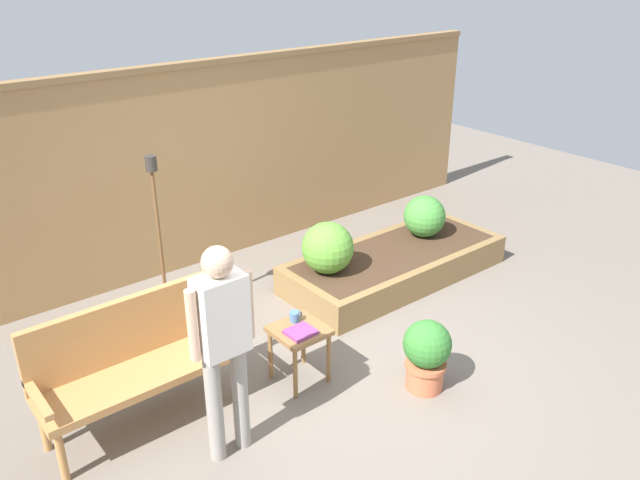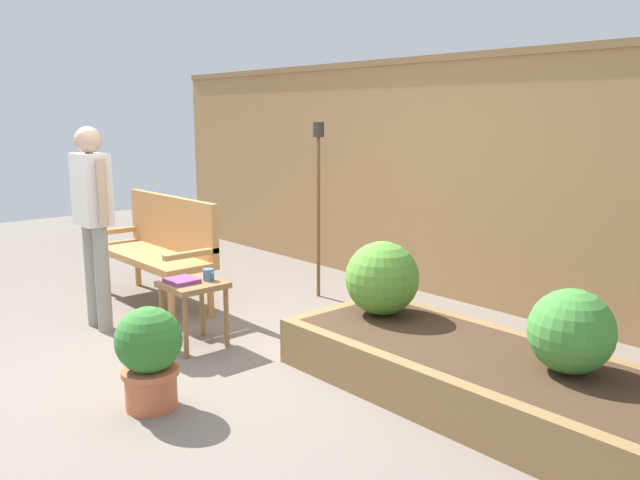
# 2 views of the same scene
# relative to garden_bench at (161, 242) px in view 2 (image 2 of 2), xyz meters

# --- Properties ---
(ground_plane) EXTENTS (14.00, 14.00, 0.00)m
(ground_plane) POSITION_rel_garden_bench_xyz_m (1.49, -0.56, -0.54)
(ground_plane) COLOR #70665B
(fence_back) EXTENTS (8.40, 0.14, 2.16)m
(fence_back) POSITION_rel_garden_bench_xyz_m (1.49, 2.04, 0.55)
(fence_back) COLOR #A37A4C
(fence_back) RESTS_ON ground_plane
(garden_bench) EXTENTS (1.44, 0.48, 0.94)m
(garden_bench) POSITION_rel_garden_bench_xyz_m (0.00, 0.00, 0.00)
(garden_bench) COLOR #B77F47
(garden_bench) RESTS_ON ground_plane
(side_table) EXTENTS (0.40, 0.40, 0.48)m
(side_table) POSITION_rel_garden_bench_xyz_m (1.19, -0.38, -0.15)
(side_table) COLOR olive
(side_table) RESTS_ON ground_plane
(cup_on_table) EXTENTS (0.11, 0.08, 0.08)m
(cup_on_table) POSITION_rel_garden_bench_xyz_m (1.23, -0.27, -0.02)
(cup_on_table) COLOR teal
(cup_on_table) RESTS_ON side_table
(book_on_table) EXTENTS (0.22, 0.20, 0.03)m
(book_on_table) POSITION_rel_garden_bench_xyz_m (1.15, -0.45, -0.05)
(book_on_table) COLOR #7F3875
(book_on_table) RESTS_ON side_table
(potted_boxwood) EXTENTS (0.38, 0.38, 0.59)m
(potted_boxwood) POSITION_rel_garden_bench_xyz_m (1.89, -1.08, -0.22)
(potted_boxwood) COLOR #C66642
(potted_boxwood) RESTS_ON ground_plane
(raised_planter_bed) EXTENTS (2.40, 1.00, 0.30)m
(raised_planter_bed) POSITION_rel_garden_bench_xyz_m (3.03, 0.40, -0.39)
(raised_planter_bed) COLOR olive
(raised_planter_bed) RESTS_ON ground_plane
(shrub_near_bench) EXTENTS (0.50, 0.50, 0.50)m
(shrub_near_bench) POSITION_rel_garden_bench_xyz_m (2.20, 0.49, 0.01)
(shrub_near_bench) COLOR brown
(shrub_near_bench) RESTS_ON raised_planter_bed
(shrub_far_corner) EXTENTS (0.45, 0.45, 0.45)m
(shrub_far_corner) POSITION_rel_garden_bench_xyz_m (3.55, 0.49, -0.02)
(shrub_far_corner) COLOR brown
(shrub_far_corner) RESTS_ON raised_planter_bed
(tiki_torch) EXTENTS (0.10, 0.10, 1.58)m
(tiki_torch) POSITION_rel_garden_bench_xyz_m (0.80, 1.15, 0.55)
(tiki_torch) COLOR brown
(tiki_torch) RESTS_ON ground_plane
(person_by_bench) EXTENTS (0.47, 0.20, 1.56)m
(person_by_bench) POSITION_rel_garden_bench_xyz_m (0.33, -0.72, 0.39)
(person_by_bench) COLOR gray
(person_by_bench) RESTS_ON ground_plane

